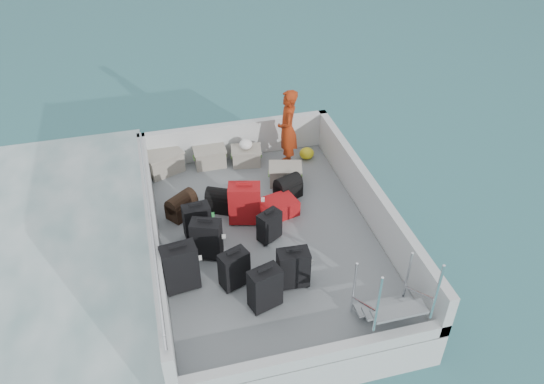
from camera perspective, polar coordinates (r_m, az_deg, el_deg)
The scene contains 23 objects.
ground at distance 8.87m, azimuth -0.54°, elevation -7.62°, with size 160.00×160.00×0.00m, color #185457.
ferry_hull at distance 8.66m, azimuth -0.55°, elevation -6.21°, with size 3.60×5.00×0.60m, color silver.
deck at distance 8.45m, azimuth -0.56°, elevation -4.67°, with size 3.30×4.70×0.02m, color gray.
deck_fittings at distance 8.04m, azimuth 2.38°, elevation -3.68°, with size 3.60×5.00×0.90m.
suitcase_0 at distance 7.48m, azimuth -9.83°, elevation -8.07°, with size 0.49×0.27×0.75m, color black.
suitcase_1 at distance 7.93m, azimuth -7.04°, elevation -5.09°, with size 0.44×0.25×0.66m, color black.
suitcase_2 at distance 8.30m, azimuth -8.04°, elevation -3.19°, with size 0.42×0.25×0.60m, color black.
suitcase_3 at distance 7.18m, azimuth -0.76°, elevation -10.36°, with size 0.43×0.25×0.65m, color black.
suitcase_4 at distance 7.48m, azimuth -4.08°, elevation -8.31°, with size 0.40×0.24×0.59m, color black.
suitcase_5 at distance 8.50m, azimuth -2.97°, elevation -1.28°, with size 0.51×0.30×0.70m, color #B60E1C.
suitcase_6 at distance 7.47m, azimuth 2.30°, elevation -8.22°, with size 0.44×0.26×0.61m, color black.
suitcase_7 at distance 8.20m, azimuth -0.29°, elevation -3.73°, with size 0.37×0.21×0.52m, color black.
suitcase_8 at distance 8.75m, azimuth 0.42°, elevation -1.73°, with size 0.45×0.68×0.27m, color #B60E1C.
duffel_0 at distance 8.85m, azimuth -9.67°, elevation -1.62°, with size 0.49×0.30×0.32m, color black, non-canonical shape.
duffel_1 at distance 8.88m, azimuth -5.45°, elevation -1.06°, with size 0.49×0.30×0.32m, color black, non-canonical shape.
duffel_2 at distance 9.14m, azimuth 1.74°, elevation 0.35°, with size 0.43×0.30×0.32m, color black, non-canonical shape.
crate_0 at distance 9.94m, azimuth -11.55°, elevation 3.11°, with size 0.64×0.44×0.38m, color #A0988B.
crate_1 at distance 10.00m, azimuth -6.69°, elevation 3.72°, with size 0.56×0.38×0.34m, color #A0988B.
crate_2 at distance 9.98m, azimuth -2.79°, elevation 3.80°, with size 0.51×0.35×0.31m, color #A0988B.
crate_3 at distance 9.46m, azimuth 1.43°, elevation 1.82°, with size 0.54×0.38×0.33m, color #A0988B.
yellow_bag at distance 10.18m, azimuth 3.75°, elevation 4.17°, with size 0.28×0.26×0.22m, color gold.
white_bag at distance 9.85m, azimuth -2.83°, elevation 5.00°, with size 0.24×0.24×0.18m, color white.
passenger at distance 9.64m, azimuth 1.68°, elevation 6.75°, with size 0.56×0.36×1.52m, color red.
Camera 1 is at (-1.51, -6.14, 6.21)m, focal length 35.00 mm.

